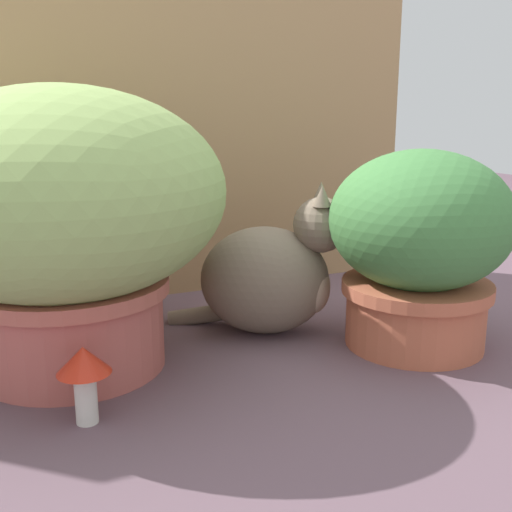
{
  "coord_description": "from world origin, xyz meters",
  "views": [
    {
      "loc": [
        -0.35,
        -0.96,
        0.45
      ],
      "look_at": [
        0.12,
        0.06,
        0.18
      ],
      "focal_mm": 43.53,
      "sensor_mm": 36.0,
      "label": 1
    }
  ],
  "objects_px": {
    "grass_planter": "(64,213)",
    "mushroom_ornament_red": "(84,369)",
    "leafy_planter": "(419,244)",
    "mushroom_ornament_pink": "(56,344)",
    "cat": "(273,275)"
  },
  "relations": [
    {
      "from": "grass_planter",
      "to": "mushroom_ornament_pink",
      "type": "xyz_separation_m",
      "value": [
        -0.04,
        -0.1,
        -0.19
      ]
    },
    {
      "from": "cat",
      "to": "mushroom_ornament_pink",
      "type": "bearing_deg",
      "value": -166.34
    },
    {
      "from": "leafy_planter",
      "to": "cat",
      "type": "bearing_deg",
      "value": 141.27
    },
    {
      "from": "grass_planter",
      "to": "mushroom_ornament_red",
      "type": "bearing_deg",
      "value": -94.02
    },
    {
      "from": "leafy_planter",
      "to": "mushroom_ornament_pink",
      "type": "relative_size",
      "value": 3.08
    },
    {
      "from": "grass_planter",
      "to": "leafy_planter",
      "type": "xyz_separation_m",
      "value": [
        0.62,
        -0.17,
        -0.08
      ]
    },
    {
      "from": "leafy_planter",
      "to": "cat",
      "type": "height_order",
      "value": "leafy_planter"
    },
    {
      "from": "mushroom_ornament_pink",
      "to": "leafy_planter",
      "type": "bearing_deg",
      "value": -6.04
    },
    {
      "from": "grass_planter",
      "to": "cat",
      "type": "bearing_deg",
      "value": 1.07
    },
    {
      "from": "leafy_planter",
      "to": "cat",
      "type": "xyz_separation_m",
      "value": [
        -0.22,
        0.18,
        -0.08
      ]
    },
    {
      "from": "leafy_planter",
      "to": "mushroom_ornament_pink",
      "type": "xyz_separation_m",
      "value": [
        -0.66,
        0.07,
        -0.12
      ]
    },
    {
      "from": "grass_planter",
      "to": "mushroom_ornament_pink",
      "type": "bearing_deg",
      "value": -111.8
    },
    {
      "from": "leafy_planter",
      "to": "grass_planter",
      "type": "bearing_deg",
      "value": 164.74
    },
    {
      "from": "grass_planter",
      "to": "mushroom_ornament_red",
      "type": "xyz_separation_m",
      "value": [
        -0.02,
        -0.22,
        -0.19
      ]
    },
    {
      "from": "grass_planter",
      "to": "cat",
      "type": "relative_size",
      "value": 1.6
    }
  ]
}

